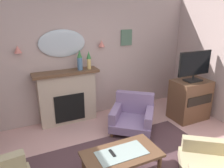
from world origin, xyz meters
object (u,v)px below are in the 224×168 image
coffee_table (122,156)px  tv_flatscreen (195,65)px  wall_sconce_right (102,44)px  armchair_in_corner (133,115)px  tv_remote (112,153)px  armchair_beside_couch (218,164)px  wall_mirror (62,43)px  framed_picture (126,38)px  tv_cabinet (190,100)px  mantel_vase_left (89,59)px  mantel_vase_right (80,60)px  fireplace (68,97)px  wall_sconce_left (18,49)px

coffee_table → tv_flatscreen: bearing=23.8°
wall_sconce_right → armchair_in_corner: (0.27, -0.96, -1.35)m
tv_remote → armchair_beside_couch: 1.50m
wall_mirror → wall_sconce_right: wall_mirror is taller
wall_sconce_right → armchair_beside_couch: wall_sconce_right is taller
framed_picture → tv_cabinet: framed_picture is taller
coffee_table → armchair_in_corner: (0.88, 1.17, -0.08)m
coffee_table → mantel_vase_left: bearing=82.7°
wall_sconce_right → armchair_in_corner: size_ratio=0.12×
armchair_in_corner → tv_cabinet: 1.40m
mantel_vase_left → armchair_beside_couch: mantel_vase_left is taller
mantel_vase_left → wall_sconce_right: bearing=18.9°
mantel_vase_right → framed_picture: bearing=8.5°
fireplace → mantel_vase_right: size_ratio=3.22×
tv_cabinet → armchair_beside_couch: bearing=-122.8°
fireplace → armchair_in_corner: bearing=-37.6°
wall_sconce_left → tv_remote: size_ratio=0.88×
mantel_vase_left → armchair_beside_couch: (0.93, -2.65, -1.06)m
mantel_vase_left → wall_sconce_right: size_ratio=2.71×
fireplace → framed_picture: size_ratio=3.78×
wall_mirror → tv_cabinet: (2.51, -1.15, -1.26)m
wall_sconce_left → wall_sconce_right: size_ratio=1.00×
fireplace → tv_flatscreen: (2.51, -1.03, 0.68)m
wall_mirror → tv_cabinet: size_ratio=1.07×
tv_cabinet → fireplace: bearing=158.0°
armchair_in_corner → armchair_beside_couch: 1.84m
mantel_vase_left → framed_picture: 1.09m
wall_sconce_left → tv_cabinet: 3.74m
coffee_table → tv_flatscreen: tv_flatscreen is taller
tv_remote → mantel_vase_left: bearing=78.8°
armchair_in_corner → mantel_vase_left: bearing=126.7°
tv_flatscreen → armchair_beside_couch: bearing=-123.2°
fireplace → tv_remote: bearing=-86.8°
tv_remote → framed_picture: bearing=57.0°
tv_remote → mantel_vase_right: bearing=84.5°
fireplace → armchair_beside_couch: fireplace is taller
tv_cabinet → armchair_in_corner: bearing=174.0°
wall_sconce_left → armchair_beside_couch: 3.84m
tv_flatscreen → tv_remote: bearing=-158.2°
armchair_in_corner → wall_sconce_right: bearing=105.9°
fireplace → armchair_beside_couch: (1.43, -2.68, -0.27)m
mantel_vase_right → tv_remote: size_ratio=2.64×
coffee_table → armchair_beside_couch: armchair_beside_couch is taller
framed_picture → tv_remote: (-1.39, -2.14, -1.30)m
framed_picture → armchair_in_corner: framed_picture is taller
mantel_vase_right → framed_picture: size_ratio=1.17×
wall_sconce_right → coffee_table: size_ratio=0.13×
mantel_vase_right → wall_sconce_right: bearing=12.3°
tv_remote → armchair_in_corner: armchair_in_corner is taller
wall_sconce_right → armchair_beside_couch: bearing=-78.1°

